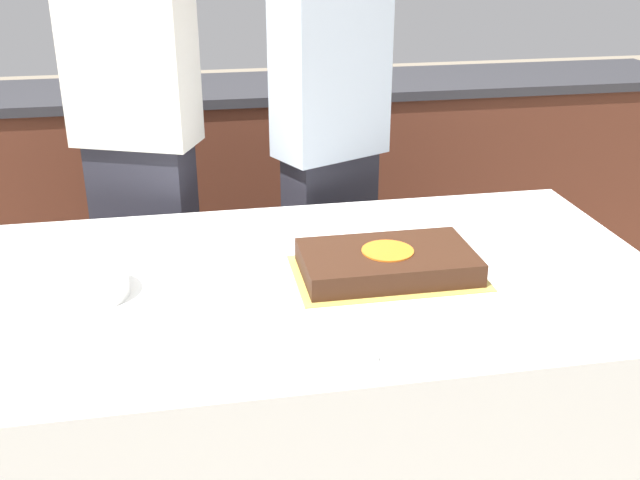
{
  "coord_description": "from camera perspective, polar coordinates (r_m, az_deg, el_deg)",
  "views": [
    {
      "loc": [
        -0.15,
        -1.73,
        1.6
      ],
      "look_at": [
        0.17,
        0.0,
        0.84
      ],
      "focal_mm": 42.0,
      "sensor_mm": 36.0,
      "label": 1
    }
  ],
  "objects": [
    {
      "name": "back_counter",
      "position": [
        3.51,
        -7.6,
        4.24
      ],
      "size": [
        4.4,
        0.58,
        0.92
      ],
      "color": "#5B2D1E",
      "rests_on": "ground_plane"
    },
    {
      "name": "dining_table",
      "position": [
        2.12,
        -4.72,
        -12.07
      ],
      "size": [
        2.16,
        1.04,
        0.74
      ],
      "color": "silver",
      "rests_on": "ground_plane"
    },
    {
      "name": "cake",
      "position": [
        1.96,
        5.14,
        -1.73
      ],
      "size": [
        0.49,
        0.3,
        0.07
      ],
      "color": "gold",
      "rests_on": "dining_table"
    },
    {
      "name": "plate_stack",
      "position": [
        1.92,
        -17.43,
        -3.03
      ],
      "size": [
        0.21,
        0.21,
        0.08
      ],
      "color": "white",
      "rests_on": "dining_table"
    },
    {
      "name": "side_plate_near_cake",
      "position": [
        2.24,
        4.43,
        0.85
      ],
      "size": [
        0.19,
        0.19,
        0.0
      ],
      "color": "white",
      "rests_on": "dining_table"
    },
    {
      "name": "side_plate_right_edge",
      "position": [
        2.06,
        16.63,
        -2.28
      ],
      "size": [
        0.19,
        0.19,
        0.0
      ],
      "color": "white",
      "rests_on": "dining_table"
    },
    {
      "name": "utensil_pile",
      "position": [
        1.61,
        1.56,
        -8.32
      ],
      "size": [
        0.14,
        0.09,
        0.02
      ],
      "color": "white",
      "rests_on": "dining_table"
    },
    {
      "name": "person_cutting_cake",
      "position": [
        2.63,
        0.78,
        6.49
      ],
      "size": [
        0.42,
        0.34,
        1.6
      ],
      "rotation": [
        0.0,
        0.0,
        -2.7
      ],
      "color": "#282833",
      "rests_on": "ground_plane"
    },
    {
      "name": "person_standing_back",
      "position": [
        2.56,
        -13.66,
        7.01
      ],
      "size": [
        0.44,
        0.33,
        1.72
      ],
      "rotation": [
        0.0,
        0.0,
        2.76
      ],
      "color": "#282833",
      "rests_on": "ground_plane"
    }
  ]
}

